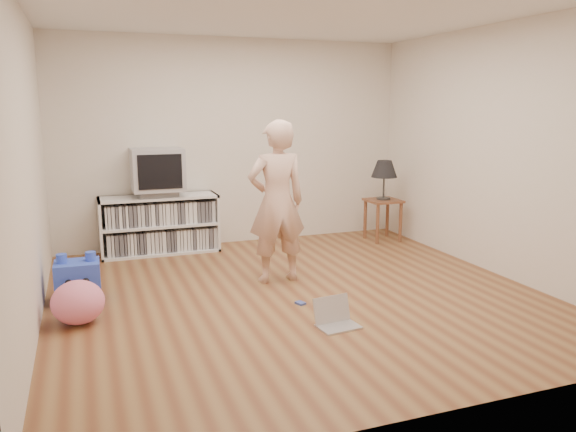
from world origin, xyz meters
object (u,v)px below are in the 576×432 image
at_px(media_unit, 160,224).
at_px(plush_blue, 78,281).
at_px(crt_tv, 157,169).
at_px(side_table, 383,209).
at_px(table_lamp, 384,170).
at_px(person, 277,202).
at_px(laptop, 335,318).
at_px(dvd_deck, 158,193).
at_px(plush_pink, 78,302).

relative_size(media_unit, plush_blue, 3.08).
distance_m(crt_tv, side_table, 2.95).
distance_m(table_lamp, person, 2.23).
relative_size(crt_tv, person, 0.37).
bearing_deg(crt_tv, table_lamp, -7.30).
bearing_deg(side_table, table_lamp, 180.00).
distance_m(table_lamp, laptop, 3.20).
height_order(dvd_deck, table_lamp, table_lamp).
relative_size(person, plush_blue, 3.59).
distance_m(media_unit, crt_tv, 0.67).
height_order(dvd_deck, side_table, dvd_deck).
bearing_deg(crt_tv, laptop, -70.07).
bearing_deg(laptop, side_table, 46.93).
bearing_deg(laptop, dvd_deck, 103.41).
height_order(side_table, table_lamp, table_lamp).
bearing_deg(side_table, crt_tv, 172.70).
bearing_deg(side_table, plush_blue, -163.50).
bearing_deg(plush_pink, plush_blue, 90.00).
height_order(side_table, plush_blue, side_table).
height_order(dvd_deck, plush_pink, dvd_deck).
bearing_deg(dvd_deck, plush_pink, -114.39).
xyz_separation_m(crt_tv, person, (0.97, -1.55, -0.20)).
bearing_deg(media_unit, plush_pink, -114.23).
xyz_separation_m(dvd_deck, crt_tv, (0.00, -0.00, 0.29)).
xyz_separation_m(plush_blue, plush_pink, (0.00, -0.58, -0.01)).
bearing_deg(crt_tv, plush_blue, -122.22).
relative_size(media_unit, crt_tv, 2.33).
distance_m(side_table, table_lamp, 0.53).
bearing_deg(dvd_deck, table_lamp, -7.36).
distance_m(media_unit, plush_blue, 1.79).
xyz_separation_m(person, laptop, (0.06, -1.29, -0.76)).
height_order(plush_blue, plush_pink, plush_blue).
bearing_deg(crt_tv, person, -57.93).
height_order(media_unit, laptop, media_unit).
height_order(crt_tv, laptop, crt_tv).
distance_m(crt_tv, table_lamp, 2.89).
xyz_separation_m(crt_tv, plush_blue, (-0.94, -1.49, -0.83)).
relative_size(table_lamp, person, 0.31).
bearing_deg(table_lamp, side_table, 0.00).
bearing_deg(table_lamp, crt_tv, 172.70).
bearing_deg(plush_pink, table_lamp, 24.15).
height_order(media_unit, person, person).
height_order(table_lamp, laptop, table_lamp).
relative_size(table_lamp, plush_pink, 1.20).
bearing_deg(person, media_unit, -57.95).
xyz_separation_m(dvd_deck, plush_blue, (-0.94, -1.50, -0.54)).
relative_size(crt_tv, side_table, 1.09).
xyz_separation_m(dvd_deck, table_lamp, (2.86, -0.37, 0.21)).
height_order(person, laptop, person).
height_order(dvd_deck, laptop, dvd_deck).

